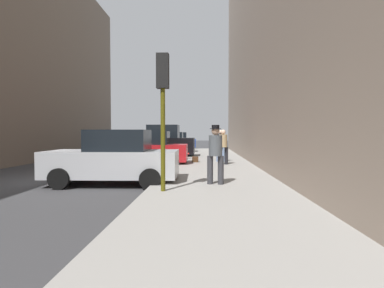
{
  "coord_description": "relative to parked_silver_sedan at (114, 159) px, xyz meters",
  "views": [
    {
      "loc": [
        5.59,
        -10.36,
        1.67
      ],
      "look_at": [
        4.96,
        4.69,
        1.14
      ],
      "focal_mm": 28.0,
      "sensor_mm": 36.0,
      "label": 1
    }
  ],
  "objects": [
    {
      "name": "parked_dark_green_sedan",
      "position": [
        0.0,
        15.61,
        0.0
      ],
      "size": [
        4.21,
        2.08,
        1.79
      ],
      "color": "#193828",
      "rests_on": "ground_plane"
    },
    {
      "name": "parked_black_suv",
      "position": [
        -0.0,
        10.6,
        0.18
      ],
      "size": [
        4.61,
        2.09,
        2.25
      ],
      "color": "black",
      "rests_on": "ground_plane"
    },
    {
      "name": "parked_silver_sedan",
      "position": [
        0.0,
        0.0,
        0.0
      ],
      "size": [
        4.24,
        2.13,
        1.79
      ],
      "color": "#B7BABF",
      "rests_on": "ground_plane"
    },
    {
      "name": "pedestrian_in_jeans",
      "position": [
        3.84,
        6.57,
        0.26
      ],
      "size": [
        0.52,
        0.45,
        1.71
      ],
      "color": "#728CB2",
      "rests_on": "sidewalk"
    },
    {
      "name": "sidewalk",
      "position": [
        3.35,
        0.71,
        -0.77
      ],
      "size": [
        4.0,
        40.0,
        0.15
      ],
      "primitive_type": "cube",
      "color": "gray",
      "rests_on": "ground_plane"
    },
    {
      "name": "fire_hydrant",
      "position": [
        1.8,
        8.33,
        -0.35
      ],
      "size": [
        0.42,
        0.22,
        0.7
      ],
      "color": "red",
      "rests_on": "sidewalk"
    },
    {
      "name": "parked_blue_sedan",
      "position": [
        -0.0,
        20.86,
        0.0
      ],
      "size": [
        4.24,
        2.13,
        1.79
      ],
      "color": "navy",
      "rests_on": "ground_plane"
    },
    {
      "name": "pedestrian_in_tan_coat",
      "position": [
        3.86,
        5.05,
        0.26
      ],
      "size": [
        0.53,
        0.48,
        1.71
      ],
      "color": "black",
      "rests_on": "sidewalk"
    },
    {
      "name": "pedestrian_with_beanie",
      "position": [
        3.28,
        -0.69,
        0.29
      ],
      "size": [
        0.52,
        0.45,
        1.78
      ],
      "color": "#333338",
      "rests_on": "sidewalk"
    },
    {
      "name": "parked_red_hatchback",
      "position": [
        0.0,
        5.6,
        0.0
      ],
      "size": [
        4.22,
        2.1,
        1.79
      ],
      "color": "#B2191E",
      "rests_on": "ground_plane"
    },
    {
      "name": "duffel_bag",
      "position": [
        2.46,
        6.23,
        -0.56
      ],
      "size": [
        0.32,
        0.44,
        0.28
      ],
      "color": "#472D19",
      "rests_on": "sidewalk"
    },
    {
      "name": "traffic_light",
      "position": [
        1.85,
        -1.82,
        1.91
      ],
      "size": [
        0.32,
        0.32,
        3.6
      ],
      "color": "#514C0F",
      "rests_on": "sidewalk"
    },
    {
      "name": "ground_plane",
      "position": [
        -2.65,
        0.71,
        -0.85
      ],
      "size": [
        120.0,
        120.0,
        0.0
      ],
      "primitive_type": "plane",
      "color": "#38383A"
    }
  ]
}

